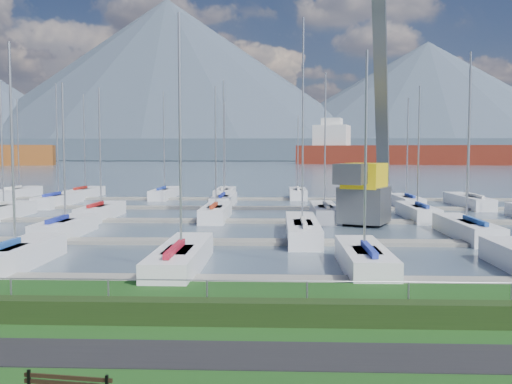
{
  "coord_description": "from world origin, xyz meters",
  "views": [
    {
      "loc": [
        1.14,
        -16.78,
        5.06
      ],
      "look_at": [
        0.0,
        12.0,
        3.0
      ],
      "focal_mm": 40.0,
      "sensor_mm": 36.0,
      "label": 1
    }
  ],
  "objects": [
    {
      "name": "path",
      "position": [
        0.0,
        -3.0,
        0.01
      ],
      "size": [
        160.0,
        2.0,
        0.04
      ],
      "primitive_type": "cube",
      "color": "black",
      "rests_on": "grass"
    },
    {
      "name": "water",
      "position": [
        0.0,
        260.0,
        -0.4
      ],
      "size": [
        800.0,
        540.0,
        0.2
      ],
      "primitive_type": "cube",
      "color": "#455566"
    },
    {
      "name": "hedge",
      "position": [
        0.0,
        -0.4,
        0.35
      ],
      "size": [
        80.0,
        0.7,
        0.7
      ],
      "primitive_type": "cube",
      "color": "black",
      "rests_on": "grass"
    },
    {
      "name": "fence",
      "position": [
        0.0,
        0.0,
        1.2
      ],
      "size": [
        80.0,
        0.04,
        0.04
      ],
      "primitive_type": "cylinder",
      "rotation": [
        0.0,
        1.57,
        0.0
      ],
      "color": "gray",
      "rests_on": "grass"
    },
    {
      "name": "foothill",
      "position": [
        0.0,
        330.0,
        6.0
      ],
      "size": [
        900.0,
        80.0,
        12.0
      ],
      "primitive_type": "cube",
      "color": "#3E4C5B",
      "rests_on": "water"
    },
    {
      "name": "mountains",
      "position": [
        7.35,
        404.62,
        46.68
      ],
      "size": [
        1190.0,
        360.0,
        115.0
      ],
      "color": "#3E4D5A",
      "rests_on": "water"
    },
    {
      "name": "docks",
      "position": [
        0.0,
        26.0,
        -0.22
      ],
      "size": [
        90.0,
        41.6,
        0.25
      ],
      "color": "gray",
      "rests_on": "water"
    },
    {
      "name": "crane",
      "position": [
        7.81,
        25.89,
        5.33
      ],
      "size": [
        6.26,
        13.47,
        22.35
      ],
      "rotation": [
        0.0,
        0.0,
        -0.43
      ],
      "color": "#515458",
      "rests_on": "water"
    },
    {
      "name": "cargo_ship_mid",
      "position": [
        50.08,
        219.87,
        3.63
      ],
      "size": [
        92.12,
        40.67,
        21.5
      ],
      "rotation": [
        0.0,
        0.0,
        -0.26
      ],
      "color": "maroon",
      "rests_on": "water"
    },
    {
      "name": "sailboat_fleet",
      "position": [
        -2.43,
        27.96,
        5.4
      ],
      "size": [
        74.55,
        49.67,
        13.72
      ],
      "color": "white",
      "rests_on": "water"
    }
  ]
}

